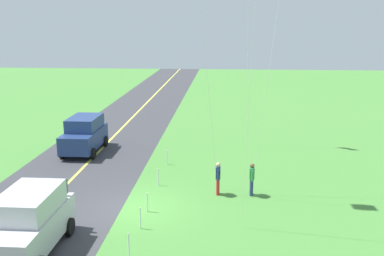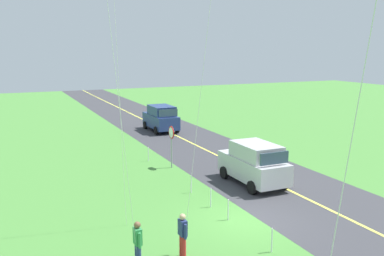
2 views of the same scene
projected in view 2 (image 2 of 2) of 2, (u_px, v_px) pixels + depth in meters
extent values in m
cube|color=#478438|center=(246.00, 221.00, 17.92)|extent=(120.00, 120.00, 0.10)
cube|color=#38383D|center=(321.00, 206.00, 19.54)|extent=(120.00, 7.00, 0.00)
cube|color=#E5E04C|center=(321.00, 206.00, 19.54)|extent=(120.00, 0.16, 0.00)
cube|color=#B7B7BC|center=(253.00, 167.00, 22.58)|extent=(4.40, 1.90, 1.10)
cube|color=#B7B7BC|center=(256.00, 151.00, 22.18)|extent=(2.73, 1.75, 0.80)
cube|color=#334756|center=(245.00, 147.00, 23.16)|extent=(0.10, 1.62, 0.64)
cube|color=#334756|center=(274.00, 158.00, 20.73)|extent=(0.10, 1.62, 0.60)
cylinder|color=black|center=(224.00, 173.00, 23.58)|extent=(0.68, 0.22, 0.68)
cylinder|color=black|center=(253.00, 169.00, 24.35)|extent=(0.68, 0.22, 0.68)
cylinder|color=black|center=(252.00, 188.00, 21.02)|extent=(0.68, 0.22, 0.68)
cylinder|color=black|center=(284.00, 183.00, 21.79)|extent=(0.68, 0.22, 0.68)
cube|color=navy|center=(161.00, 121.00, 37.14)|extent=(4.40, 1.90, 1.10)
cube|color=navy|center=(162.00, 110.00, 36.75)|extent=(2.73, 1.75, 0.80)
cube|color=#334756|center=(157.00, 109.00, 37.72)|extent=(0.10, 1.62, 0.64)
cube|color=#334756|center=(168.00, 113.00, 35.30)|extent=(0.10, 1.62, 0.60)
cylinder|color=black|center=(145.00, 125.00, 38.14)|extent=(0.68, 0.22, 0.68)
cylinder|color=black|center=(165.00, 124.00, 38.91)|extent=(0.68, 0.22, 0.68)
cylinder|color=black|center=(156.00, 131.00, 35.58)|extent=(0.68, 0.22, 0.68)
cylinder|color=black|center=(177.00, 129.00, 36.35)|extent=(0.68, 0.22, 0.68)
cylinder|color=gray|center=(172.00, 151.00, 25.59)|extent=(0.08, 0.08, 2.10)
cylinder|color=red|center=(171.00, 132.00, 25.38)|extent=(0.76, 0.04, 0.76)
cylinder|color=white|center=(171.00, 132.00, 25.37)|extent=(0.62, 0.01, 0.62)
cylinder|color=red|center=(184.00, 248.00, 14.55)|extent=(0.16, 0.16, 0.82)
cylinder|color=red|center=(182.00, 245.00, 14.71)|extent=(0.16, 0.16, 0.82)
cube|color=navy|center=(183.00, 228.00, 14.50)|extent=(0.36, 0.22, 0.56)
cylinder|color=navy|center=(185.00, 232.00, 14.29)|extent=(0.10, 0.10, 0.52)
cylinder|color=navy|center=(180.00, 226.00, 14.72)|extent=(0.10, 0.10, 0.52)
sphere|color=#D8AD84|center=(183.00, 217.00, 14.43)|extent=(0.22, 0.22, 0.22)
cylinder|color=navy|center=(137.00, 255.00, 14.05)|extent=(0.16, 0.16, 0.82)
cube|color=#338C4C|center=(138.00, 236.00, 13.84)|extent=(0.36, 0.22, 0.56)
cylinder|color=#338C4C|center=(140.00, 241.00, 13.64)|extent=(0.10, 0.10, 0.52)
cylinder|color=#338C4C|center=(135.00, 235.00, 14.07)|extent=(0.10, 0.10, 0.52)
sphere|color=brown|center=(137.00, 225.00, 13.77)|extent=(0.22, 0.22, 0.22)
cylinder|color=silver|center=(207.00, 36.00, 13.39)|extent=(0.55, 1.50, 14.95)
cylinder|color=silver|center=(109.00, 19.00, 11.45)|extent=(1.75, 1.80, 15.79)
cylinder|color=silver|center=(119.00, 89.00, 16.20)|extent=(0.22, 0.33, 11.18)
cylinder|color=silver|center=(355.00, 119.00, 4.82)|extent=(1.57, 0.16, 12.66)
cylinder|color=silver|center=(272.00, 240.00, 15.02)|extent=(0.05, 0.05, 0.90)
cylinder|color=silver|center=(228.00, 210.00, 17.84)|extent=(0.05, 0.05, 0.90)
cylinder|color=silver|center=(211.00, 198.00, 19.28)|extent=(0.05, 0.05, 0.90)
cylinder|color=silver|center=(191.00, 184.00, 21.20)|extent=(0.05, 0.05, 0.90)
cylinder|color=silver|center=(148.00, 154.00, 27.18)|extent=(0.05, 0.05, 0.90)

